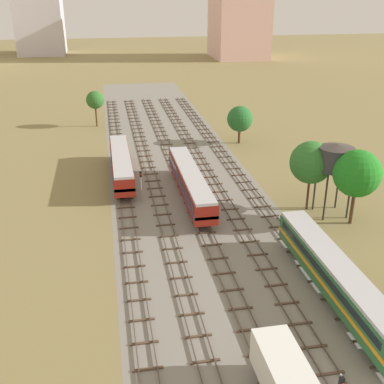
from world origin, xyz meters
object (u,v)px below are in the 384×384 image
object	(u,v)px
diesel_railcar_far_left_midfar	(121,163)
signal_post_near	(141,181)
passenger_coach_centre_right_near	(336,276)
passenger_coach_centre_left_mid	(190,181)
water_tower	(336,158)

from	to	relation	value
diesel_railcar_far_left_midfar	signal_post_near	distance (m)	9.16
passenger_coach_centre_right_near	passenger_coach_centre_left_mid	xyz separation A→B (m)	(-9.07, 25.70, 0.00)
water_tower	signal_post_near	world-z (taller)	water_tower
passenger_coach_centre_right_near	passenger_coach_centre_left_mid	world-z (taller)	same
passenger_coach_centre_right_near	diesel_railcar_far_left_midfar	bearing A→B (deg)	117.42
passenger_coach_centre_right_near	signal_post_near	size ratio (longest dim) A/B	4.89
passenger_coach_centre_left_mid	signal_post_near	size ratio (longest dim) A/B	4.89
water_tower	signal_post_near	xyz separation A→B (m)	(-23.82, 8.50, -4.80)
diesel_railcar_far_left_midfar	water_tower	bearing A→B (deg)	-33.66
passenger_coach_centre_left_mid	diesel_railcar_far_left_midfar	distance (m)	12.96
passenger_coach_centre_left_mid	water_tower	size ratio (longest dim) A/B	2.31
passenger_coach_centre_left_mid	water_tower	world-z (taller)	water_tower
passenger_coach_centre_right_near	diesel_railcar_far_left_midfar	xyz separation A→B (m)	(-18.13, 34.95, -0.02)
signal_post_near	passenger_coach_centre_right_near	bearing A→B (deg)	-58.69
diesel_railcar_far_left_midfar	water_tower	distance (m)	31.75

